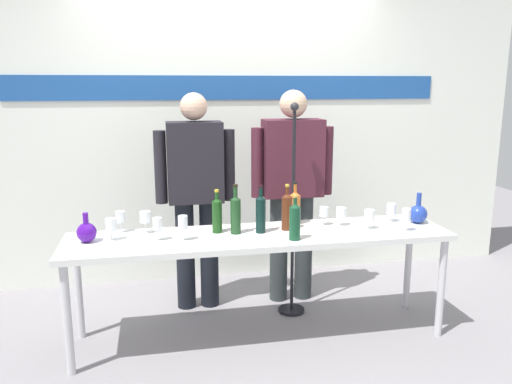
# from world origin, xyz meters

# --- Properties ---
(ground_plane) EXTENTS (10.00, 10.00, 0.00)m
(ground_plane) POSITION_xyz_m (0.00, 0.00, 0.00)
(ground_plane) COLOR gray
(back_wall) EXTENTS (5.23, 0.11, 3.00)m
(back_wall) POSITION_xyz_m (0.00, 1.24, 1.50)
(back_wall) COLOR white
(back_wall) RESTS_ON ground
(display_table) EXTENTS (2.53, 0.56, 0.73)m
(display_table) POSITION_xyz_m (0.00, 0.00, 0.67)
(display_table) COLOR silver
(display_table) RESTS_ON ground
(decanter_blue_left) EXTENTS (0.12, 0.12, 0.19)m
(decanter_blue_left) POSITION_xyz_m (-1.10, 0.04, 0.80)
(decanter_blue_left) COLOR #481294
(decanter_blue_left) RESTS_ON display_table
(decanter_blue_right) EXTENTS (0.13, 0.13, 0.22)m
(decanter_blue_right) POSITION_xyz_m (1.15, 0.04, 0.80)
(decanter_blue_right) COLOR #203A9B
(decanter_blue_right) RESTS_ON display_table
(presenter_left) EXTENTS (0.59, 0.22, 1.64)m
(presenter_left) POSITION_xyz_m (-0.37, 0.58, 0.93)
(presenter_left) COLOR black
(presenter_left) RESTS_ON ground
(presenter_right) EXTENTS (0.64, 0.22, 1.66)m
(presenter_right) POSITION_xyz_m (0.37, 0.58, 0.96)
(presenter_right) COLOR #2D3434
(presenter_right) RESTS_ON ground
(wine_bottle_0) EXTENTS (0.07, 0.07, 0.33)m
(wine_bottle_0) POSITION_xyz_m (-0.16, 0.05, 0.87)
(wine_bottle_0) COLOR #1C4120
(wine_bottle_0) RESTS_ON display_table
(wine_bottle_1) EXTENTS (0.07, 0.07, 0.30)m
(wine_bottle_1) POSITION_xyz_m (0.29, 0.19, 0.86)
(wine_bottle_1) COLOR #C86424
(wine_bottle_1) RESTS_ON display_table
(wine_bottle_2) EXTENTS (0.07, 0.07, 0.29)m
(wine_bottle_2) POSITION_xyz_m (0.19, -0.16, 0.86)
(wine_bottle_2) COLOR #134127
(wine_bottle_2) RESTS_ON display_table
(wine_bottle_3) EXTENTS (0.07, 0.07, 0.31)m
(wine_bottle_3) POSITION_xyz_m (0.20, 0.06, 0.87)
(wine_bottle_3) COLOR #532512
(wine_bottle_3) RESTS_ON display_table
(wine_bottle_4) EXTENTS (0.07, 0.07, 0.29)m
(wine_bottle_4) POSITION_xyz_m (-0.27, 0.09, 0.86)
(wine_bottle_4) COLOR #184115
(wine_bottle_4) RESTS_ON display_table
(wine_bottle_5) EXTENTS (0.07, 0.07, 0.32)m
(wine_bottle_5) POSITION_xyz_m (0.01, 0.03, 0.87)
(wine_bottle_5) COLOR black
(wine_bottle_5) RESTS_ON display_table
(wine_glass_left_0) EXTENTS (0.06, 0.06, 0.16)m
(wine_glass_left_0) POSITION_xyz_m (-0.51, -0.04, 0.85)
(wine_glass_left_0) COLOR white
(wine_glass_left_0) RESTS_ON display_table
(wine_glass_left_1) EXTENTS (0.07, 0.07, 0.14)m
(wine_glass_left_1) POSITION_xyz_m (-0.95, 0.05, 0.83)
(wine_glass_left_1) COLOR white
(wine_glass_left_1) RESTS_ON display_table
(wine_glass_left_2) EXTENTS (0.07, 0.07, 0.15)m
(wine_glass_left_2) POSITION_xyz_m (-0.74, 0.17, 0.84)
(wine_glass_left_2) COLOR white
(wine_glass_left_2) RESTS_ON display_table
(wine_glass_left_3) EXTENTS (0.06, 0.06, 0.15)m
(wine_glass_left_3) POSITION_xyz_m (-0.66, -0.01, 0.84)
(wine_glass_left_3) COLOR white
(wine_glass_left_3) RESTS_ON display_table
(wine_glass_left_4) EXTENTS (0.06, 0.06, 0.14)m
(wine_glass_left_4) POSITION_xyz_m (-0.90, 0.22, 0.84)
(wine_glass_left_4) COLOR white
(wine_glass_left_4) RESTS_ON display_table
(wine_glass_right_0) EXTENTS (0.07, 0.07, 0.13)m
(wine_glass_right_0) POSITION_xyz_m (0.75, -0.03, 0.83)
(wine_glass_right_0) COLOR white
(wine_glass_right_0) RESTS_ON display_table
(wine_glass_right_1) EXTENTS (0.06, 0.06, 0.13)m
(wine_glass_right_1) POSITION_xyz_m (0.48, 0.12, 0.83)
(wine_glass_right_1) COLOR white
(wine_glass_right_1) RESTS_ON display_table
(wine_glass_right_2) EXTENTS (0.06, 0.06, 0.13)m
(wine_glass_right_2) POSITION_xyz_m (0.98, 0.11, 0.83)
(wine_glass_right_2) COLOR white
(wine_glass_right_2) RESTS_ON display_table
(wine_glass_right_3) EXTENTS (0.06, 0.06, 0.16)m
(wine_glass_right_3) POSITION_xyz_m (0.97, -0.13, 0.84)
(wine_glass_right_3) COLOR white
(wine_glass_right_3) RESTS_ON display_table
(wine_glass_right_4) EXTENTS (0.07, 0.07, 0.13)m
(wine_glass_right_4) POSITION_xyz_m (0.59, 0.09, 0.82)
(wine_glass_right_4) COLOR white
(wine_glass_right_4) RESTS_ON display_table
(microphone_stand) EXTENTS (0.20, 0.20, 1.57)m
(microphone_stand) POSITION_xyz_m (0.31, 0.33, 0.53)
(microphone_stand) COLOR black
(microphone_stand) RESTS_ON ground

